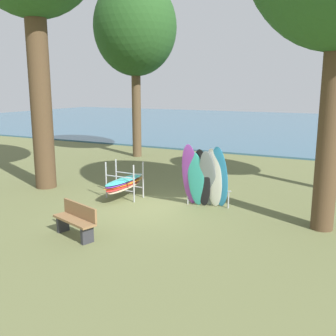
{
  "coord_description": "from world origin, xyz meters",
  "views": [
    {
      "loc": [
        5.71,
        -10.18,
        3.75
      ],
      "look_at": [
        0.01,
        1.12,
        1.1
      ],
      "focal_mm": 41.85,
      "sensor_mm": 36.0,
      "label": 1
    }
  ],
  "objects_px": {
    "tree_mid_behind": "(135,28)",
    "park_bench": "(76,220)",
    "board_storage_rack": "(124,183)",
    "leaning_board_pile": "(205,178)"
  },
  "relations": [
    {
      "from": "tree_mid_behind",
      "to": "park_bench",
      "type": "distance_m",
      "value": 13.24
    },
    {
      "from": "board_storage_rack",
      "to": "park_bench",
      "type": "distance_m",
      "value": 3.64
    },
    {
      "from": "tree_mid_behind",
      "to": "leaning_board_pile",
      "type": "xyz_separation_m",
      "value": [
        6.73,
        -7.09,
        -5.69
      ]
    },
    {
      "from": "leaning_board_pile",
      "to": "board_storage_rack",
      "type": "bearing_deg",
      "value": -178.3
    },
    {
      "from": "leaning_board_pile",
      "to": "board_storage_rack",
      "type": "relative_size",
      "value": 0.98
    },
    {
      "from": "board_storage_rack",
      "to": "park_bench",
      "type": "bearing_deg",
      "value": -76.43
    },
    {
      "from": "leaning_board_pile",
      "to": "park_bench",
      "type": "relative_size",
      "value": 1.43
    },
    {
      "from": "tree_mid_behind",
      "to": "leaning_board_pile",
      "type": "relative_size",
      "value": 4.39
    },
    {
      "from": "park_bench",
      "to": "tree_mid_behind",
      "type": "bearing_deg",
      "value": 113.63
    },
    {
      "from": "tree_mid_behind",
      "to": "park_bench",
      "type": "height_order",
      "value": "tree_mid_behind"
    }
  ]
}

